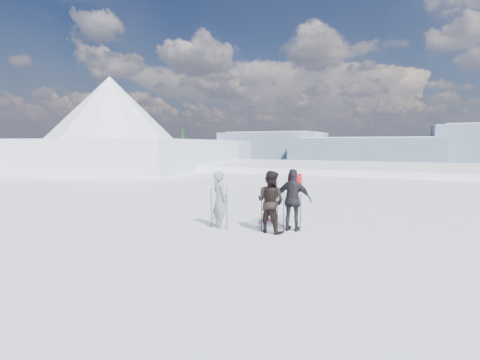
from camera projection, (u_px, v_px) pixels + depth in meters
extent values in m
plane|color=white|center=(381.00, 258.00, 65.60)|extent=(220.00, 208.01, 71.62)
cube|color=white|center=(367.00, 235.00, 37.23)|extent=(180.00, 16.00, 14.00)
plane|color=#202F4A|center=(400.00, 187.00, 276.00)|extent=(820.00, 820.00, 0.00)
cube|color=slate|center=(185.00, 154.00, 523.84)|extent=(150.00, 80.00, 34.00)
cube|color=white|center=(185.00, 144.00, 522.46)|extent=(127.50, 70.00, 8.00)
cube|color=slate|center=(274.00, 150.00, 502.05)|extent=(130.00, 80.00, 46.00)
cube|color=white|center=(274.00, 135.00, 500.07)|extent=(110.50, 70.00, 8.00)
cube|color=slate|center=(365.00, 155.00, 426.69)|extent=(160.00, 80.00, 38.00)
cube|color=white|center=(365.00, 141.00, 425.10)|extent=(136.00, 70.00, 8.00)
cube|color=white|center=(130.00, 205.00, 46.57)|extent=(29.19, 35.68, 16.00)
cone|color=white|center=(111.00, 120.00, 38.92)|extent=(18.00, 18.00, 9.00)
cone|color=white|center=(119.00, 155.00, 51.64)|extent=(16.00, 16.00, 8.00)
cube|color=#2D2B28|center=(204.00, 227.00, 51.82)|extent=(21.55, 17.87, 14.25)
cone|color=black|center=(164.00, 183.00, 47.84)|extent=(6.16, 6.16, 11.00)
cone|color=black|center=(170.00, 195.00, 44.00)|extent=(5.04, 5.04, 9.00)
cone|color=black|center=(216.00, 189.00, 45.97)|extent=(5.60, 5.60, 10.00)
cone|color=black|center=(173.00, 176.00, 53.15)|extent=(6.72, 6.72, 12.00)
cone|color=black|center=(183.00, 174.00, 50.07)|extent=(7.28, 7.28, 13.00)
cone|color=black|center=(220.00, 186.00, 49.10)|extent=(5.60, 5.60, 10.00)
cone|color=black|center=(193.00, 186.00, 44.91)|extent=(6.16, 6.16, 11.00)
imported|color=gray|center=(220.00, 200.00, 11.65)|extent=(0.78, 0.73, 1.80)
imported|color=black|center=(271.00, 202.00, 11.08)|extent=(1.03, 0.88, 1.85)
imported|color=black|center=(293.00, 200.00, 11.26)|extent=(1.14, 0.56, 1.89)
cube|color=red|center=(295.00, 159.00, 11.38)|extent=(0.42, 0.26, 0.55)
cylinder|color=black|center=(211.00, 208.00, 11.78)|extent=(0.02, 0.02, 1.24)
cylinder|color=black|center=(227.00, 208.00, 11.46)|extent=(0.02, 0.02, 1.33)
cylinder|color=black|center=(261.00, 211.00, 11.17)|extent=(0.02, 0.02, 1.26)
cylinder|color=black|center=(278.00, 213.00, 10.95)|extent=(0.02, 0.02, 1.21)
cylinder|color=black|center=(284.00, 210.00, 11.31)|extent=(0.02, 0.02, 1.27)
cylinder|color=black|center=(301.00, 213.00, 11.18)|extent=(0.02, 0.02, 1.15)
cube|color=black|center=(264.00, 217.00, 13.39)|extent=(0.68, 1.62, 0.03)
cube|color=black|center=(268.00, 217.00, 13.33)|extent=(0.89, 1.54, 0.03)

